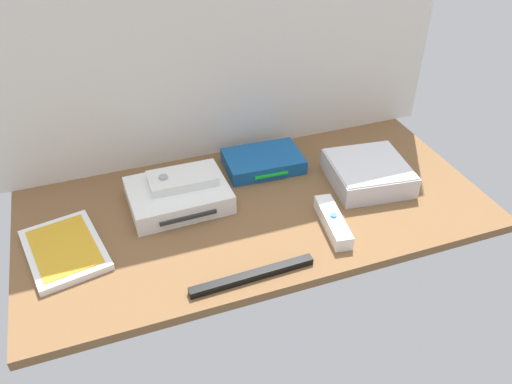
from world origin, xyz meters
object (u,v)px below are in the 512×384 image
at_px(remote_wand, 333,222).
at_px(game_case, 65,250).
at_px(game_console, 179,195).
at_px(sensor_bar, 252,276).
at_px(remote_classic_pad, 182,178).
at_px(mini_computer, 368,173).
at_px(network_router, 263,161).

bearing_deg(remote_wand, game_case, 176.30).
bearing_deg(game_case, remote_wand, -22.82).
relative_size(game_case, remote_wand, 1.40).
xyz_separation_m(game_console, remote_wand, (0.28, -0.19, -0.01)).
bearing_deg(remote_wand, game_console, 154.20).
height_order(remote_wand, sensor_bar, remote_wand).
relative_size(game_console, remote_classic_pad, 1.48).
height_order(mini_computer, remote_classic_pad, remote_classic_pad).
xyz_separation_m(remote_classic_pad, sensor_bar, (0.06, -0.28, -0.05)).
bearing_deg(remote_classic_pad, game_console, -134.61).
relative_size(mini_computer, sensor_bar, 0.79).
relative_size(mini_computer, remote_wand, 1.25).
bearing_deg(game_case, sensor_bar, -41.64).
distance_m(mini_computer, sensor_bar, 0.40).
bearing_deg(game_case, game_console, 6.59).
distance_m(game_console, remote_wand, 0.34).
xyz_separation_m(game_case, sensor_bar, (0.32, -0.19, -0.00)).
height_order(game_console, mini_computer, mini_computer).
bearing_deg(network_router, game_case, -159.91).
relative_size(mini_computer, game_case, 0.89).
bearing_deg(remote_wand, sensor_bar, -150.41).
height_order(game_case, sensor_bar, game_case).
bearing_deg(game_case, network_router, 6.58).
bearing_deg(sensor_bar, mini_computer, 27.67).
bearing_deg(sensor_bar, remote_wand, 19.80).
bearing_deg(game_console, network_router, 16.24).
bearing_deg(mini_computer, remote_wand, -141.51).
height_order(game_console, remote_classic_pad, remote_classic_pad).
height_order(network_router, remote_wand, same).
bearing_deg(sensor_bar, network_router, 64.75).
relative_size(game_case, remote_classic_pad, 1.47).
bearing_deg(remote_classic_pad, mini_computer, -10.86).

